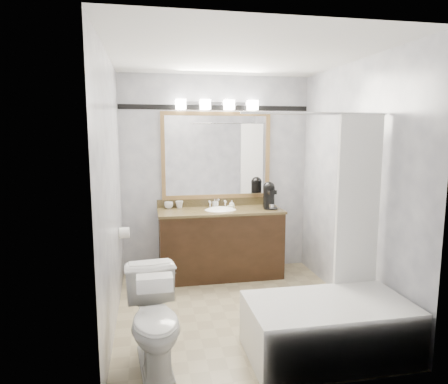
# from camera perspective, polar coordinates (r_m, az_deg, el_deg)

# --- Properties ---
(room) EXTENTS (2.42, 2.62, 2.52)m
(room) POSITION_cam_1_polar(r_m,az_deg,el_deg) (3.87, 2.18, 0.45)
(room) COLOR tan
(room) RESTS_ON ground
(vanity) EXTENTS (1.53, 0.58, 0.97)m
(vanity) POSITION_cam_1_polar(r_m,az_deg,el_deg) (5.01, -0.52, -7.12)
(vanity) COLOR black
(vanity) RESTS_ON ground
(mirror) EXTENTS (1.40, 0.04, 1.10)m
(mirror) POSITION_cam_1_polar(r_m,az_deg,el_deg) (5.10, -1.08, 5.22)
(mirror) COLOR #A8804C
(mirror) RESTS_ON room
(vanity_light_bar) EXTENTS (1.02, 0.14, 0.12)m
(vanity_light_bar) POSITION_cam_1_polar(r_m,az_deg,el_deg) (5.05, -0.99, 12.38)
(vanity_light_bar) COLOR silver
(vanity_light_bar) RESTS_ON room
(accent_stripe) EXTENTS (2.40, 0.01, 0.06)m
(accent_stripe) POSITION_cam_1_polar(r_m,az_deg,el_deg) (5.11, -1.12, 11.96)
(accent_stripe) COLOR black
(accent_stripe) RESTS_ON room
(bathtub) EXTENTS (1.30, 0.75, 1.96)m
(bathtub) POSITION_cam_1_polar(r_m,az_deg,el_deg) (3.51, 14.88, -17.29)
(bathtub) COLOR white
(bathtub) RESTS_ON ground
(tp_roll) EXTENTS (0.11, 0.12, 0.12)m
(tp_roll) POSITION_cam_1_polar(r_m,az_deg,el_deg) (4.54, -14.07, -5.68)
(tp_roll) COLOR white
(tp_roll) RESTS_ON room
(toilet) EXTENTS (0.48, 0.76, 0.74)m
(toilet) POSITION_cam_1_polar(r_m,az_deg,el_deg) (3.25, -9.80, -17.58)
(toilet) COLOR white
(toilet) RESTS_ON ground
(tissue_box) EXTENTS (0.24, 0.13, 0.10)m
(tissue_box) POSITION_cam_1_polar(r_m,az_deg,el_deg) (2.80, -9.88, -12.67)
(tissue_box) COLOR white
(tissue_box) RESTS_ON toilet
(coffee_maker) EXTENTS (0.17, 0.22, 0.34)m
(coffee_maker) POSITION_cam_1_polar(r_m,az_deg,el_deg) (5.00, 6.46, -0.40)
(coffee_maker) COLOR black
(coffee_maker) RESTS_ON vanity
(cup_left) EXTENTS (0.14, 0.14, 0.08)m
(cup_left) POSITION_cam_1_polar(r_m,az_deg,el_deg) (5.04, -7.90, -1.87)
(cup_left) COLOR white
(cup_left) RESTS_ON vanity
(cup_right) EXTENTS (0.12, 0.12, 0.09)m
(cup_right) POSITION_cam_1_polar(r_m,az_deg,el_deg) (5.04, -6.40, -1.79)
(cup_right) COLOR white
(cup_right) RESTS_ON vanity
(soap_bottle_a) EXTENTS (0.06, 0.06, 0.10)m
(soap_bottle_a) POSITION_cam_1_polar(r_m,az_deg,el_deg) (5.09, -1.34, -1.58)
(soap_bottle_a) COLOR white
(soap_bottle_a) RESTS_ON vanity
(soap_bottle_b) EXTENTS (0.08, 0.08, 0.09)m
(soap_bottle_b) POSITION_cam_1_polar(r_m,az_deg,el_deg) (5.10, 1.11, -1.66)
(soap_bottle_b) COLOR white
(soap_bottle_b) RESTS_ON vanity
(soap_bar) EXTENTS (0.09, 0.08, 0.03)m
(soap_bar) POSITION_cam_1_polar(r_m,az_deg,el_deg) (5.06, 1.00, -2.08)
(soap_bar) COLOR #E8EBC2
(soap_bar) RESTS_ON vanity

